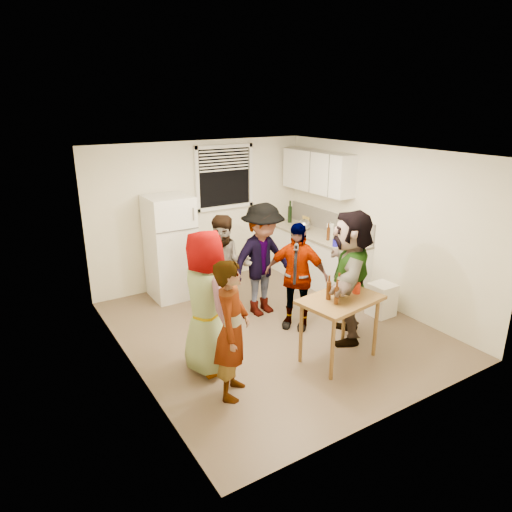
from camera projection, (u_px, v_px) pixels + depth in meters
room at (272, 329)px, 6.58m from camera, size 4.00×4.50×2.50m
window at (225, 177)px, 7.99m from camera, size 1.12×0.10×1.06m
refrigerator at (171, 247)px, 7.45m from camera, size 0.70×0.70×1.70m
counter_lower at (315, 258)px, 8.22m from camera, size 0.60×2.20×0.86m
countertop at (316, 234)px, 8.07m from camera, size 0.64×2.22×0.04m
backsplash at (329, 221)px, 8.15m from camera, size 0.03×2.20×0.36m
upper_cabinets at (317, 172)px, 7.96m from camera, size 0.34×1.60×0.70m
kettle at (304, 230)px, 8.28m from camera, size 0.29×0.26×0.22m
paper_towel at (330, 239)px, 7.75m from camera, size 0.12×0.12×0.26m
wine_bottle at (290, 222)px, 8.80m from camera, size 0.08×0.08×0.31m
beer_bottle_counter at (328, 240)px, 7.67m from camera, size 0.06×0.06×0.21m
blue_cup at (335, 246)px, 7.34m from camera, size 0.09×0.09×0.12m
picture_frame at (306, 220)px, 8.62m from camera, size 0.02×0.19×0.16m
trash_bin at (382, 300)px, 6.94m from camera, size 0.35×0.35×0.50m
serving_table at (337, 358)px, 5.83m from camera, size 1.08×0.80×0.83m
beer_bottle_table at (336, 304)px, 5.41m from camera, size 0.06×0.06×0.21m
red_cup at (356, 293)px, 5.71m from camera, size 0.10×0.10×0.13m
guest_grey at (208, 368)px, 5.62m from camera, size 1.77×0.91×0.56m
guest_stripe at (233, 393)px, 5.13m from camera, size 1.58×1.46×0.38m
guest_back_left at (227, 317)px, 6.95m from camera, size 1.26×1.75×0.60m
guest_back_right at (262, 312)px, 7.09m from camera, size 1.30×1.84×0.64m
guest_black at (295, 325)px, 6.67m from camera, size 1.78×1.69×0.38m
guest_orange at (346, 336)px, 6.37m from camera, size 2.47×2.46×0.53m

